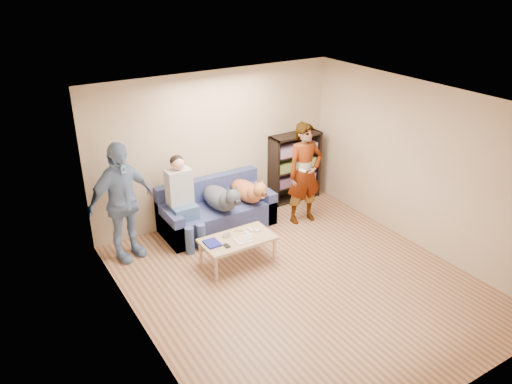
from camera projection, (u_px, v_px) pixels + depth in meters
ground at (300, 282)px, 7.15m from camera, size 5.00×5.00×0.00m
ceiling at (308, 104)px, 6.06m from camera, size 5.00×5.00×0.00m
wall_back at (216, 146)px, 8.53m from camera, size 4.50×0.00×4.50m
wall_front at (463, 299)px, 4.67m from camera, size 4.50×0.00×4.50m
wall_left at (141, 247)px, 5.53m from camera, size 0.00×5.00×5.00m
wall_right at (421, 167)px, 7.68m from camera, size 0.00×5.00×5.00m
blanket at (264, 194)px, 8.69m from camera, size 0.37×0.31×0.13m
person_standing_right at (305, 174)px, 8.49m from camera, size 0.69×0.48×1.79m
person_standing_left at (121, 202)px, 7.38m from camera, size 1.18×0.75×1.87m
held_controller at (303, 171)px, 8.17m from camera, size 0.07×0.13×0.03m
notebook_blue at (212, 243)px, 7.29m from camera, size 0.20×0.26×0.03m
papers at (244, 240)px, 7.39m from camera, size 0.26×0.20×0.02m
magazine at (245, 238)px, 7.41m from camera, size 0.22×0.17×0.01m
camera_silver at (227, 235)px, 7.47m from camera, size 0.11×0.06×0.05m
controller_a at (250, 230)px, 7.65m from camera, size 0.04×0.13×0.03m
controller_b at (257, 231)px, 7.63m from camera, size 0.09×0.06×0.03m
headphone_cup_a at (250, 235)px, 7.52m from camera, size 0.07×0.07×0.02m
headphone_cup_b at (247, 232)px, 7.58m from camera, size 0.07×0.07×0.02m
pen_orange at (242, 243)px, 7.31m from camera, size 0.13×0.06×0.01m
pen_black at (238, 231)px, 7.64m from camera, size 0.13×0.08×0.01m
wallet at (227, 246)px, 7.23m from camera, size 0.07×0.12×0.02m
sofa at (216, 212)px, 8.53m from camera, size 1.90×0.85×0.82m
person_seated at (182, 197)px, 7.91m from camera, size 0.40×0.73×1.47m
dog_gray at (222, 198)px, 8.21m from camera, size 0.40×1.24×0.58m
dog_tan at (249, 191)px, 8.50m from camera, size 0.38×1.15×0.54m
coffee_table at (238, 241)px, 7.46m from camera, size 1.10×0.60×0.42m
bookshelf at (294, 166)px, 9.40m from camera, size 1.00×0.34×1.30m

